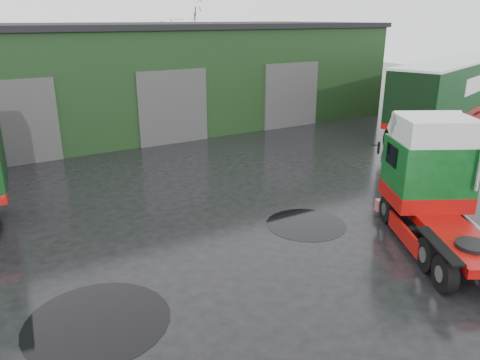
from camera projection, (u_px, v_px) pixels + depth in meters
The scene contains 8 objects.
ground at pixel (301, 254), 13.85m from camera, with size 100.00×100.00×0.00m, color black.
warehouse at pixel (135, 75), 29.98m from camera, with size 32.40×12.40×6.30m.
hero_tractor at pixel (452, 192), 13.43m from camera, with size 2.59×6.11×3.80m, color #0B4416, non-canonical shape.
lorry_right at pixel (447, 97), 27.80m from camera, with size 2.82×16.28×4.28m, color silver, non-canonical shape.
wash_bucket at pixel (466, 222), 15.67m from camera, with size 0.29×0.29×0.28m, color #080BB9.
tree_back_b at pixel (184, 52), 41.77m from camera, with size 4.40×4.40×7.50m, color black, non-canonical shape.
puddle_1 at pixel (306, 224), 15.84m from camera, with size 2.71×2.71×0.01m, color black.
puddle_2 at pixel (98, 321), 10.78m from camera, with size 3.35×3.35×0.01m, color black.
Camera 1 is at (-7.92, -9.66, 6.64)m, focal length 35.00 mm.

